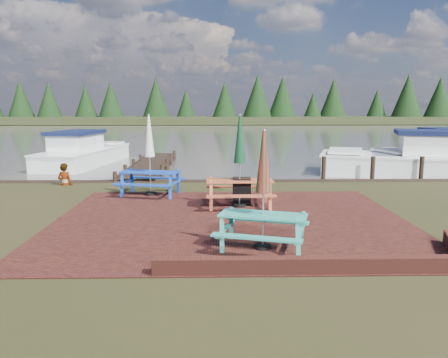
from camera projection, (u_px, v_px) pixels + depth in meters
name	position (u px, v px, depth m)	size (l,w,h in m)	color
ground	(232.00, 232.00, 10.21)	(120.00, 120.00, 0.00)	black
paving	(231.00, 221.00, 11.20)	(9.00, 7.50, 0.02)	#3A1612
brick_wall	(357.00, 261.00, 7.85)	(6.21, 1.79, 0.30)	#4C1E16
water	(218.00, 134.00, 46.69)	(120.00, 60.00, 0.02)	#44423A
far_treeline	(217.00, 104.00, 74.74)	(120.00, 10.00, 8.10)	black
picnic_table_teal	(263.00, 209.00, 8.85)	(2.13, 2.00, 2.44)	teal
picnic_table_red	(240.00, 176.00, 12.57)	(1.94, 1.74, 2.66)	#B14E2D
picnic_table_blue	(150.00, 168.00, 14.24)	(2.22, 2.06, 2.63)	#163FA8
chalkboard	(242.00, 192.00, 12.76)	(0.53, 0.51, 0.84)	black
jetty	(151.00, 164.00, 21.24)	(1.76, 9.08, 1.00)	black
boat_jetty	(83.00, 154.00, 23.04)	(3.52, 7.32, 2.04)	white
boat_near	(422.00, 162.00, 19.32)	(8.84, 5.29, 2.26)	white
boat_far	(448.00, 158.00, 20.85)	(7.69, 4.16, 2.28)	white
person	(64.00, 163.00, 16.10)	(0.60, 0.39, 1.64)	gray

